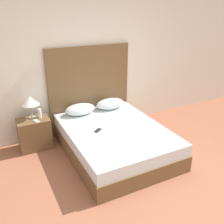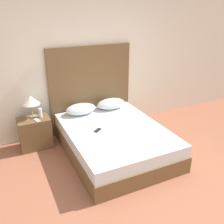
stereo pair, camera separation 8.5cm
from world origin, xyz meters
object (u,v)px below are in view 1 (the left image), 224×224
(table_lamp, at_px, (30,101))
(bed, at_px, (115,140))
(nightstand, at_px, (35,134))
(phone_on_nightstand, at_px, (36,121))
(phone_on_bed, at_px, (98,130))

(table_lamp, bearing_deg, bed, -35.87)
(nightstand, height_order, phone_on_nightstand, phone_on_nightstand)
(bed, bearing_deg, table_lamp, 144.13)
(phone_on_bed, height_order, nightstand, nightstand)
(bed, height_order, table_lamp, table_lamp)
(phone_on_nightstand, bearing_deg, phone_on_bed, -36.92)
(nightstand, bearing_deg, phone_on_bed, -39.25)
(bed, xyz_separation_m, phone_on_nightstand, (-1.13, 0.67, 0.32))
(bed, xyz_separation_m, phone_on_bed, (-0.29, 0.04, 0.24))
(phone_on_bed, bearing_deg, table_lamp, 137.70)
(nightstand, distance_m, table_lamp, 0.58)
(phone_on_bed, relative_size, phone_on_nightstand, 0.99)
(phone_on_bed, distance_m, nightstand, 1.16)
(bed, height_order, phone_on_bed, phone_on_bed)
(nightstand, height_order, table_lamp, table_lamp)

